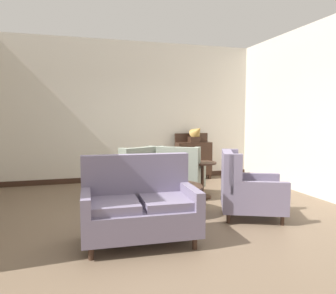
# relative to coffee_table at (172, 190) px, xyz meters

# --- Properties ---
(ground) EXTENTS (8.75, 8.75, 0.00)m
(ground) POSITION_rel_coffee_table_xyz_m (-0.06, -0.21, -0.38)
(ground) COLOR brown
(wall_back) EXTENTS (6.20, 0.08, 3.30)m
(wall_back) POSITION_rel_coffee_table_xyz_m (-0.06, 2.92, 1.27)
(wall_back) COLOR silver
(wall_back) RESTS_ON ground
(wall_right) EXTENTS (0.08, 4.38, 3.30)m
(wall_right) POSITION_rel_coffee_table_xyz_m (2.96, 0.73, 1.27)
(wall_right) COLOR silver
(wall_right) RESTS_ON ground
(baseboard_back) EXTENTS (6.04, 0.03, 0.12)m
(baseboard_back) POSITION_rel_coffee_table_xyz_m (-0.06, 2.86, -0.32)
(baseboard_back) COLOR #382319
(baseboard_back) RESTS_ON ground
(coffee_table) EXTENTS (0.98, 0.98, 0.45)m
(coffee_table) POSITION_rel_coffee_table_xyz_m (0.00, 0.00, 0.00)
(coffee_table) COLOR #382319
(coffee_table) RESTS_ON ground
(porcelain_vase) EXTENTS (0.19, 0.19, 0.36)m
(porcelain_vase) POSITION_rel_coffee_table_xyz_m (0.03, 0.04, 0.22)
(porcelain_vase) COLOR brown
(porcelain_vase) RESTS_ON coffee_table
(settee) EXTENTS (1.40, 0.86, 1.05)m
(settee) POSITION_rel_coffee_table_xyz_m (-0.72, -1.00, 0.05)
(settee) COLOR slate
(settee) RESTS_ON ground
(armchair_near_sideboard) EXTENTS (1.10, 1.10, 0.98)m
(armchair_near_sideboard) POSITION_rel_coffee_table_xyz_m (0.49, 1.01, 0.04)
(armchair_near_sideboard) COLOR gray
(armchair_near_sideboard) RESTS_ON ground
(armchair_far_left) EXTENTS (1.05, 1.12, 0.97)m
(armchair_far_left) POSITION_rel_coffee_table_xyz_m (-0.42, 1.22, 0.04)
(armchair_far_left) COLOR gray
(armchair_far_left) RESTS_ON ground
(armchair_near_window) EXTENTS (1.16, 1.09, 1.01)m
(armchair_near_window) POSITION_rel_coffee_table_xyz_m (1.04, -0.50, 0.04)
(armchair_near_window) COLOR slate
(armchair_near_window) RESTS_ON ground
(side_table) EXTENTS (0.53, 0.53, 0.68)m
(side_table) POSITION_rel_coffee_table_xyz_m (0.84, 0.79, 0.04)
(side_table) COLOR #382319
(side_table) RESTS_ON ground
(sideboard) EXTENTS (0.86, 0.35, 1.12)m
(sideboard) POSITION_rel_coffee_table_xyz_m (1.36, 2.62, 0.14)
(sideboard) COLOR #382319
(sideboard) RESTS_ON ground
(gramophone) EXTENTS (0.40, 0.47, 0.48)m
(gramophone) POSITION_rel_coffee_table_xyz_m (1.41, 2.54, 0.75)
(gramophone) COLOR #382319
(gramophone) RESTS_ON sideboard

